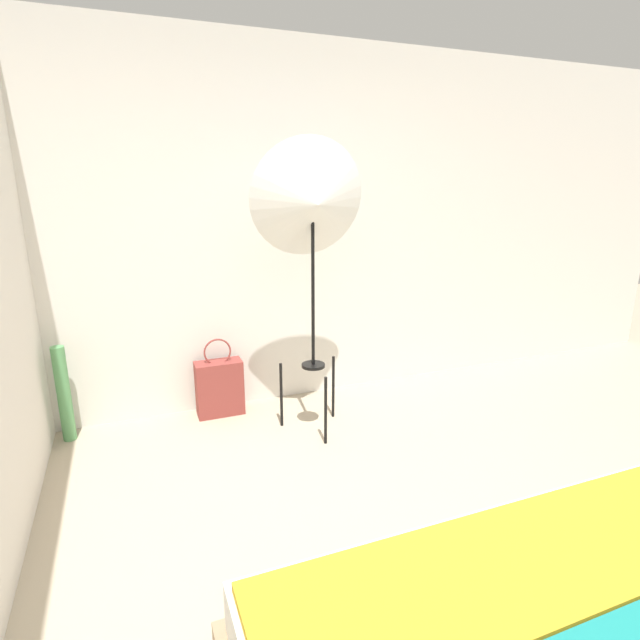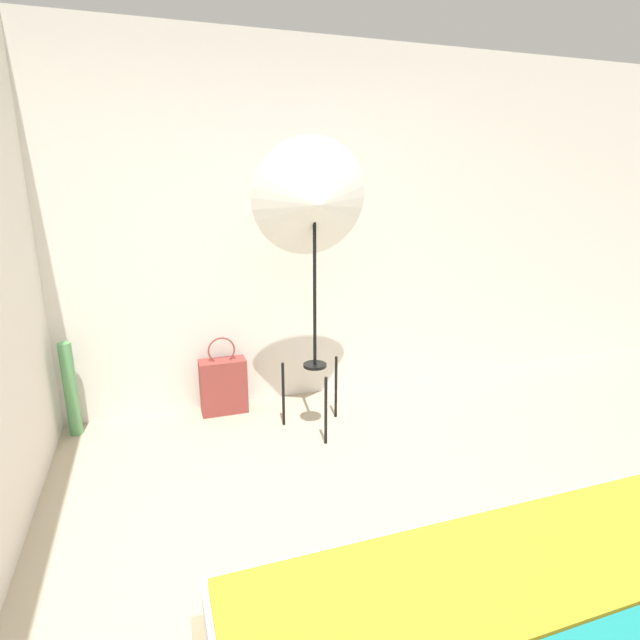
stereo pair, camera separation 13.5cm
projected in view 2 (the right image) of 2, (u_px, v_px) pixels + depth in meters
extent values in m
cube|color=silver|center=(260.00, 231.00, 3.58)|extent=(8.00, 0.05, 2.60)
cube|color=gold|center=(507.00, 568.00, 1.60)|extent=(1.84, 0.49, 0.04)
cylinder|color=black|center=(326.00, 411.00, 3.18)|extent=(0.02, 0.02, 0.46)
cylinder|color=black|center=(283.00, 394.00, 3.43)|extent=(0.02, 0.02, 0.46)
cylinder|color=black|center=(336.00, 387.00, 3.55)|extent=(0.02, 0.02, 0.46)
cylinder|color=black|center=(315.00, 365.00, 3.32)|extent=(0.16, 0.16, 0.02)
cylinder|color=black|center=(315.00, 287.00, 3.18)|extent=(0.02, 0.02, 1.07)
cone|color=white|center=(314.00, 201.00, 3.04)|extent=(0.75, 0.34, 0.77)
cube|color=brown|center=(223.00, 386.00, 3.63)|extent=(0.33, 0.15, 0.40)
torus|color=brown|center=(221.00, 350.00, 3.56)|extent=(0.19, 0.01, 0.19)
cylinder|color=#56995B|center=(70.00, 389.00, 3.28)|extent=(0.08, 0.08, 0.64)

